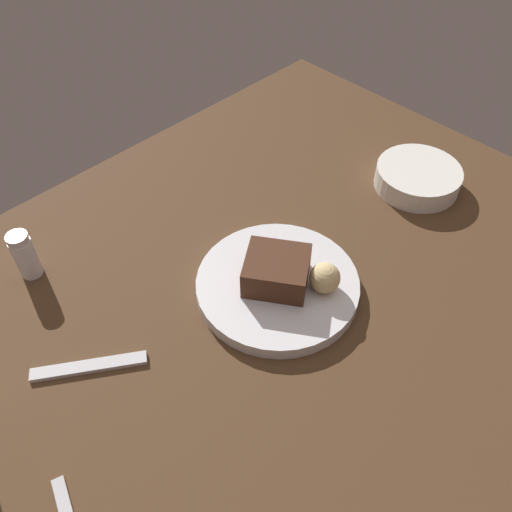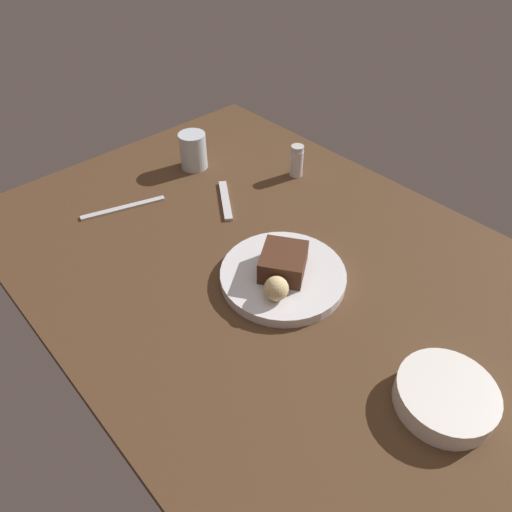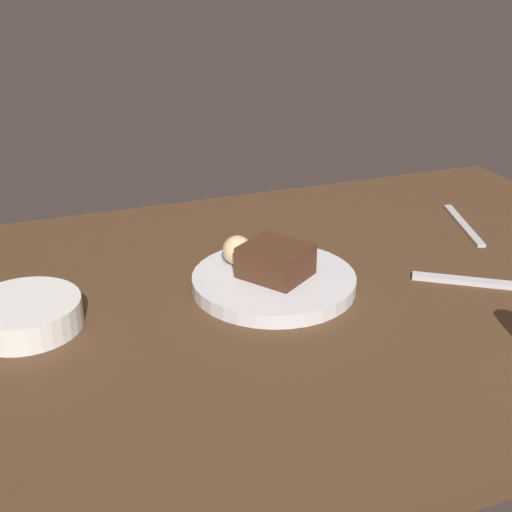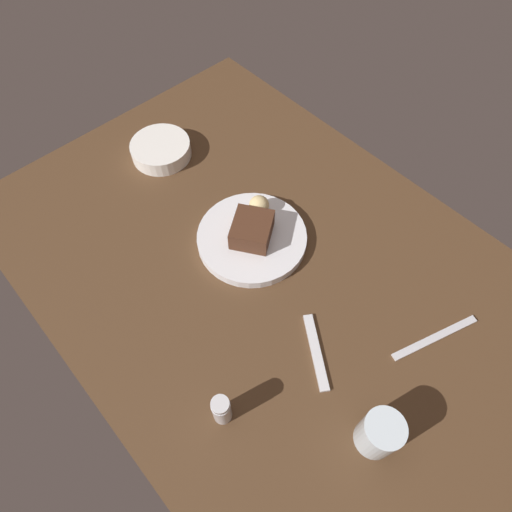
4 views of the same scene
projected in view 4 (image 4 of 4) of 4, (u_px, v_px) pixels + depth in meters
dining_table at (262, 266)px, 94.62cm from camera, size 120.00×84.00×3.00cm
dessert_plate at (252, 238)px, 95.44cm from camera, size 23.81×23.81×2.09cm
chocolate_cake_slice at (252, 230)px, 92.49cm from camera, size 11.67×11.90×4.62cm
bread_roll at (259, 205)px, 96.14cm from camera, size 4.44×4.44×4.44cm
salt_shaker at (222, 410)px, 73.20cm from camera, size 3.24×3.24×7.96cm
water_glass at (379, 434)px, 70.62cm from camera, size 6.72×6.72×9.06cm
side_bowl at (161, 150)px, 108.69cm from camera, size 14.68×14.68×3.80cm
dessert_spoon at (316, 352)px, 82.34cm from camera, size 13.43×9.90×0.70cm
butter_knife at (435, 338)px, 83.94cm from camera, size 7.12×18.52×0.50cm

